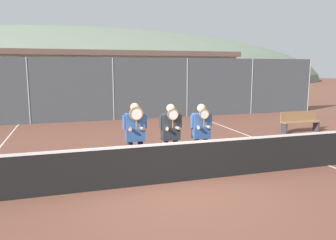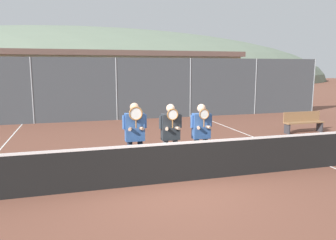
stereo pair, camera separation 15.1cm
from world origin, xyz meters
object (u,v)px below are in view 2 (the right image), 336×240
Objects in this scene: player_center_right at (201,131)px; bench_courtside at (303,121)px; car_right_of_center at (235,95)px; car_left_of_center at (66,99)px; player_leftmost at (135,132)px; player_center_left at (171,132)px; car_center at (158,96)px.

player_center_right is 6.74m from bench_courtside.
player_center_right is 0.42× the size of car_right_of_center.
car_left_of_center is 2.58× the size of bench_courtside.
player_leftmost reaches higher than player_center_left.
player_leftmost is at bearing -127.28° from car_right_of_center.
bench_courtside is (-1.15, -8.06, -0.40)m from car_right_of_center.
player_center_left is at bearing -124.29° from car_right_of_center.
player_center_left is 11.77m from car_center.
car_left_of_center is (-3.49, 11.33, -0.15)m from player_center_right.
car_center is at bearing 76.96° from player_center_left.
car_right_of_center is 8.15m from bench_courtside.
car_right_of_center is 2.35× the size of bench_courtside.
player_center_left is 1.01× the size of player_center_right.
player_center_right is 13.38m from car_right_of_center.
car_center is (3.56, 11.46, -0.13)m from player_leftmost.
bench_courtside is at bearing 30.11° from player_center_right.
car_left_of_center is (-1.77, 11.31, -0.20)m from player_leftmost.
player_center_left is at bearing -103.04° from car_center.
player_center_right reaches higher than car_left_of_center.
player_center_right is 0.38× the size of car_left_of_center.
car_left_of_center is at bearing 139.44° from bench_courtside.
player_leftmost reaches higher than bench_courtside.
player_leftmost is 1.72m from player_center_right.
player_leftmost reaches higher than car_right_of_center.
car_right_of_center is at bearing 52.72° from player_leftmost.
car_left_of_center is at bearing 107.12° from player_center_right.
player_leftmost is at bearing -107.25° from car_center.
player_leftmost is at bearing 179.60° from player_center_left.
car_center is (2.65, 11.47, -0.08)m from player_center_left.
car_right_of_center reaches higher than bench_courtside.
car_right_of_center is at bearing 81.85° from bench_courtside.
player_leftmost reaches higher than car_left_of_center.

